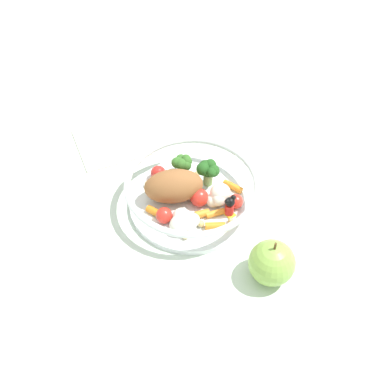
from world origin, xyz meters
name	(u,v)px	position (x,y,z in m)	size (l,w,h in m)	color
ground_plane	(186,199)	(0.00, 0.00, 0.00)	(2.40, 2.40, 0.00)	silver
food_container	(191,192)	(0.00, 0.01, 0.03)	(0.22, 0.22, 0.07)	white
loose_apple	(272,263)	(-0.06, 0.18, 0.03)	(0.07, 0.07, 0.08)	#8CB74C
folded_napkin	(112,142)	(0.08, -0.18, 0.00)	(0.13, 0.12, 0.01)	silver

